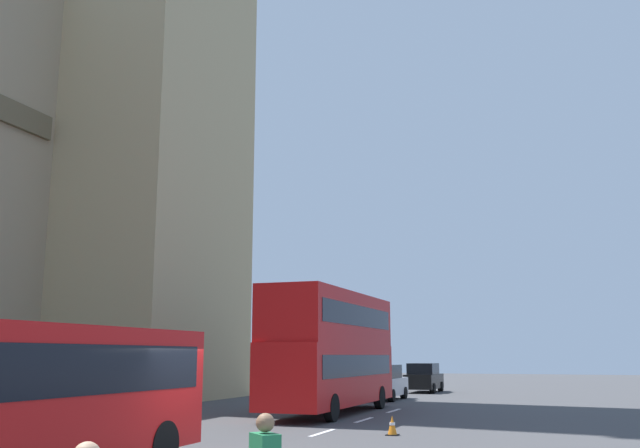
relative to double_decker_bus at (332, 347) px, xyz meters
name	(u,v)px	position (x,y,z in m)	size (l,w,h in m)	color
double_decker_bus	(332,347)	(0.00, 0.00, 0.00)	(10.46, 2.54, 4.90)	red
sedan_lead	(383,383)	(9.37, 0.28, -1.80)	(4.40, 1.86, 1.85)	#B7B7BC
sedan_trailing	(424,378)	(17.91, -0.24, -1.80)	(4.40, 1.86, 1.85)	black
traffic_cone_middle	(392,426)	(-6.69, -4.18, -2.43)	(0.36, 0.36, 0.58)	black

